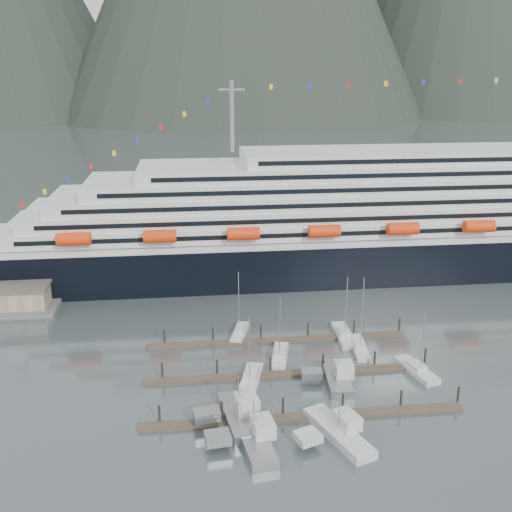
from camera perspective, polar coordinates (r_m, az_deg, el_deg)
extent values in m
plane|color=#465153|center=(100.50, 6.34, -11.87)|extent=(1600.00, 1600.00, 0.00)
cube|color=black|center=(154.20, 10.93, 0.20)|extent=(210.00, 28.00, 12.00)
cube|color=silver|center=(152.42, 11.07, 2.53)|extent=(205.80, 27.44, 1.50)
cube|color=silver|center=(153.37, 12.91, 3.51)|extent=(185.00, 26.00, 3.20)
cube|color=black|center=(141.51, 14.64, 2.28)|extent=(175.75, 0.20, 1.00)
cube|color=silver|center=(153.32, 13.70, 4.68)|extent=(180.00, 25.00, 3.20)
cube|color=black|center=(141.91, 15.42, 3.60)|extent=(171.00, 0.20, 1.00)
cube|color=silver|center=(153.37, 14.49, 5.85)|extent=(172.00, 24.00, 3.20)
cube|color=black|center=(142.42, 16.20, 4.90)|extent=(163.40, 0.20, 1.00)
cube|color=silver|center=(153.51, 15.28, 7.02)|extent=(160.00, 23.00, 3.20)
cube|color=black|center=(143.03, 16.98, 6.20)|extent=(152.00, 0.20, 1.00)
cube|color=silver|center=(153.76, 16.08, 8.14)|extent=(140.00, 22.00, 3.00)
cube|color=black|center=(143.75, 17.75, 7.44)|extent=(133.00, 0.20, 1.00)
cube|color=silver|center=(154.12, 16.87, 9.23)|extent=(95.00, 20.00, 3.00)
cube|color=black|center=(145.02, 18.43, 8.66)|extent=(90.25, 0.20, 1.00)
cylinder|color=gray|center=(140.90, -2.31, 13.12)|extent=(1.00, 1.00, 16.00)
cylinder|color=#F5360C|center=(131.99, -16.97, 1.55)|extent=(7.00, 2.80, 2.80)
cylinder|color=#F5360C|center=(129.93, -9.15, 1.85)|extent=(7.00, 2.80, 2.80)
cylinder|color=#F5360C|center=(130.34, -1.22, 2.13)|extent=(7.00, 2.80, 2.80)
cylinder|color=#F5360C|center=(133.21, 6.52, 2.36)|extent=(7.00, 2.80, 2.80)
cylinder|color=#F5360C|center=(138.38, 13.80, 2.53)|extent=(7.00, 2.80, 2.80)
cylinder|color=#F5360C|center=(145.60, 20.47, 2.66)|extent=(7.00, 2.80, 2.80)
cube|color=#44392B|center=(91.05, 4.62, -15.04)|extent=(48.00, 2.00, 0.50)
cylinder|color=black|center=(90.08, -9.19, -14.75)|extent=(0.36, 0.36, 3.20)
cylinder|color=black|center=(90.03, -3.27, -14.55)|extent=(0.36, 0.36, 3.20)
cylinder|color=black|center=(90.88, 2.58, -14.21)|extent=(0.36, 0.36, 3.20)
cylinder|color=black|center=(92.59, 8.25, -13.73)|extent=(0.36, 0.36, 3.20)
cylinder|color=black|center=(95.13, 13.64, -13.16)|extent=(0.36, 0.36, 3.20)
cylinder|color=black|center=(98.44, 18.68, -12.52)|extent=(0.36, 0.36, 3.20)
cube|color=#44392B|center=(102.03, 3.18, -11.14)|extent=(48.00, 2.00, 0.50)
cylinder|color=black|center=(101.31, -8.92, -10.83)|extent=(0.36, 0.36, 3.20)
cylinder|color=black|center=(101.26, -3.74, -10.65)|extent=(0.36, 0.36, 3.20)
cylinder|color=black|center=(102.02, 1.39, -10.39)|extent=(0.36, 0.36, 3.20)
cylinder|color=black|center=(103.55, 6.41, -10.05)|extent=(0.36, 0.36, 3.20)
cylinder|color=black|center=(105.83, 11.23, -9.66)|extent=(0.36, 0.36, 3.20)
cylinder|color=black|center=(108.80, 15.81, -9.22)|extent=(0.36, 0.36, 3.20)
cube|color=#44392B|center=(113.44, 2.05, -8.01)|extent=(48.00, 2.00, 0.50)
cylinder|color=black|center=(112.92, -8.72, -7.70)|extent=(0.36, 0.36, 3.20)
cylinder|color=black|center=(112.88, -4.11, -7.54)|extent=(0.36, 0.36, 3.20)
cylinder|color=black|center=(113.55, 0.47, -7.33)|extent=(0.36, 0.36, 3.20)
cylinder|color=black|center=(114.93, 4.96, -7.08)|extent=(0.36, 0.36, 3.20)
cylinder|color=black|center=(116.99, 9.31, -6.80)|extent=(0.36, 0.36, 3.20)
cylinder|color=black|center=(119.69, 13.48, -6.49)|extent=(0.36, 0.36, 3.20)
cube|color=silver|center=(107.11, 2.28, -9.65)|extent=(4.76, 10.20, 1.38)
cube|color=silver|center=(106.71, 2.29, -9.23)|extent=(2.71, 3.82, 0.79)
cylinder|color=gray|center=(103.51, 2.28, -6.83)|extent=(0.16, 0.16, 11.18)
cube|color=silver|center=(99.85, -0.50, -11.80)|extent=(5.29, 10.47, 1.49)
cube|color=silver|center=(99.37, -0.50, -11.31)|extent=(2.97, 3.96, 0.85)
cylinder|color=gray|center=(96.07, -0.60, -8.88)|extent=(0.17, 0.17, 10.96)
cube|color=silver|center=(111.86, 9.79, -8.67)|extent=(3.47, 10.40, 1.30)
cube|color=silver|center=(111.50, 9.81, -8.29)|extent=(2.22, 3.75, 0.74)
cylinder|color=gray|center=(107.93, 10.09, -5.43)|extent=(0.15, 0.15, 13.44)
cube|color=silver|center=(115.97, -1.55, -7.41)|extent=(4.63, 9.26, 1.25)
cube|color=silver|center=(115.64, -1.55, -7.06)|extent=(2.56, 3.50, 0.72)
cylinder|color=gray|center=(112.47, -1.66, -4.50)|extent=(0.14, 0.14, 12.33)
cube|color=silver|center=(116.06, 8.33, -7.58)|extent=(3.13, 10.98, 1.45)
cube|color=silver|center=(115.67, 8.35, -7.16)|extent=(2.22, 3.89, 0.83)
cylinder|color=gray|center=(112.47, 8.60, -4.80)|extent=(0.17, 0.17, 11.72)
cube|color=silver|center=(106.14, 15.02, -10.56)|extent=(5.04, 10.07, 1.51)
cube|color=silver|center=(105.69, 15.07, -10.09)|extent=(2.90, 3.81, 0.86)
cylinder|color=gray|center=(102.73, 15.61, -7.74)|extent=(0.17, 0.17, 10.94)
cube|color=gray|center=(85.81, -0.23, -17.16)|extent=(5.34, 13.46, 2.01)
cube|color=gray|center=(84.23, -3.66, -16.90)|extent=(3.78, 3.31, 1.21)
cube|color=silver|center=(84.98, 0.66, -15.94)|extent=(3.32, 4.27, 2.22)
cube|color=black|center=(84.53, 0.66, -15.49)|extent=(3.08, 3.98, 0.50)
cylinder|color=gray|center=(83.76, -0.23, -15.09)|extent=(0.16, 0.16, 5.04)
cube|color=gray|center=(90.23, -1.66, -15.24)|extent=(5.74, 12.76, 2.24)
cube|color=gray|center=(88.69, -4.71, -14.83)|extent=(4.15, 3.22, 1.34)
cube|color=silver|center=(89.29, -0.88, -13.93)|extent=(3.63, 4.10, 2.46)
cube|color=black|center=(88.83, -0.88, -13.44)|extent=(3.37, 3.83, 0.56)
cylinder|color=gray|center=(88.06, -1.68, -12.98)|extent=(0.18, 0.18, 5.60)
cube|color=silver|center=(87.71, 7.85, -16.49)|extent=(7.81, 13.66, 1.90)
cube|color=silver|center=(84.69, 4.94, -16.79)|extent=(4.04, 3.86, 1.14)
cube|color=silver|center=(87.37, 8.65, -15.24)|extent=(3.88, 4.66, 2.09)
cube|color=black|center=(86.96, 8.67, -14.81)|extent=(3.61, 4.35, 0.48)
cylinder|color=gray|center=(85.84, 7.95, -14.58)|extent=(0.15, 0.15, 4.75)
cube|color=gray|center=(100.74, 7.70, -11.63)|extent=(4.42, 11.25, 2.00)
cube|color=gray|center=(99.52, 5.31, -11.10)|extent=(3.58, 2.67, 1.20)
cube|color=silver|center=(100.00, 8.38, -10.62)|extent=(3.04, 3.51, 2.20)
cube|color=black|center=(99.62, 8.40, -10.21)|extent=(2.83, 3.27, 0.50)
cylinder|color=gray|center=(99.02, 7.79, -9.78)|extent=(0.16, 0.16, 5.00)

